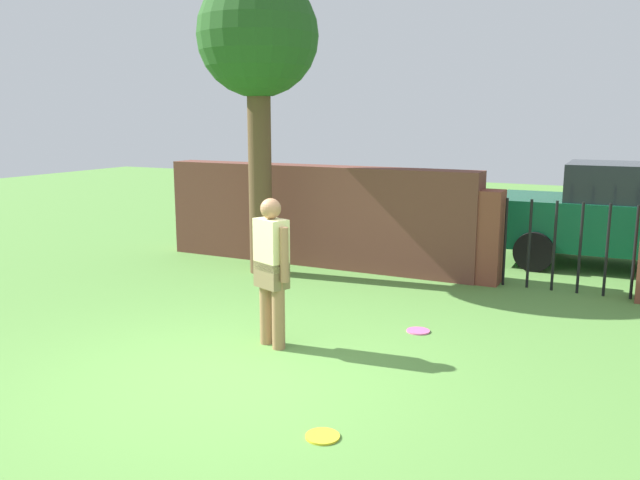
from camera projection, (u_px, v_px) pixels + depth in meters
name	position (u px, v px, depth m)	size (l,w,h in m)	color
ground_plane	(234.00, 376.00, 6.23)	(40.00, 40.00, 0.00)	#568C3D
brick_wall	(316.00, 215.00, 10.85)	(5.51, 0.50, 1.67)	brown
tree	(258.00, 44.00, 9.77)	(1.84, 1.84, 4.59)	brown
person	(272.00, 266.00, 6.90)	(0.51, 0.34, 1.62)	#9E704C
fence_gate	(567.00, 244.00, 9.13)	(2.70, 0.44, 1.40)	brown
car	(631.00, 217.00, 10.53)	(4.23, 1.98, 1.72)	#0C4C2D
frisbee_yellow	(323.00, 436.00, 5.04)	(0.27, 0.27, 0.02)	yellow
frisbee_pink	(418.00, 331.00, 7.53)	(0.27, 0.27, 0.02)	pink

